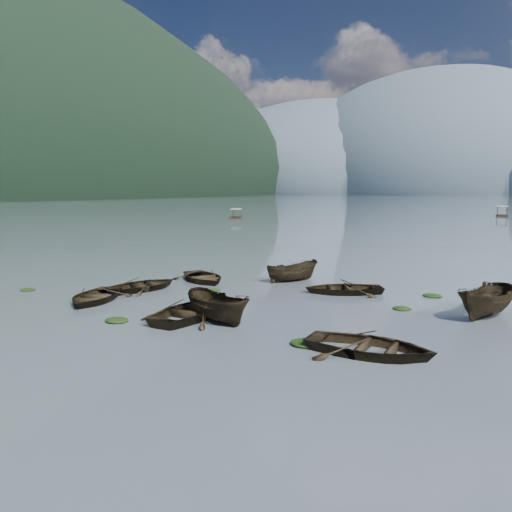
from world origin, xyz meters
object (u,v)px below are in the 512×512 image
at_px(rowboat_0, 95,301).
at_px(rowboat_3, 193,317).
at_px(pontoon_left, 236,218).
at_px(pontoon_centre, 502,216).

xyz_separation_m(rowboat_0, rowboat_3, (6.58, -0.78, 0.00)).
relative_size(rowboat_0, rowboat_3, 0.90).
bearing_deg(rowboat_0, rowboat_3, -23.47).
distance_m(pontoon_left, pontoon_centre, 61.36).
bearing_deg(rowboat_3, rowboat_0, -2.01).
xyz_separation_m(rowboat_0, pontoon_centre, (22.64, 107.63, 0.00)).
bearing_deg(pontoon_centre, pontoon_left, -147.08).
relative_size(rowboat_0, pontoon_left, 0.87).
relative_size(pontoon_left, pontoon_centre, 0.87).
distance_m(rowboat_3, pontoon_left, 83.49).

